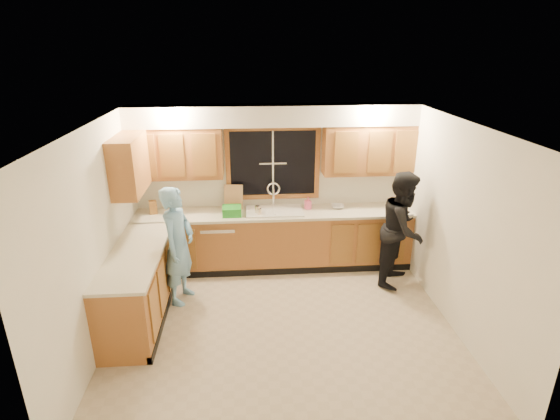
# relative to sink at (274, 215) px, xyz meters

# --- Properties ---
(floor) EXTENTS (4.20, 4.20, 0.00)m
(floor) POSITION_rel_sink_xyz_m (0.00, -1.60, -0.86)
(floor) COLOR #C0AE94
(floor) RESTS_ON ground
(ceiling) EXTENTS (4.20, 4.20, 0.00)m
(ceiling) POSITION_rel_sink_xyz_m (0.00, -1.60, 1.64)
(ceiling) COLOR silver
(wall_back) EXTENTS (4.20, 0.00, 4.20)m
(wall_back) POSITION_rel_sink_xyz_m (0.00, 0.30, 0.39)
(wall_back) COLOR white
(wall_back) RESTS_ON ground
(wall_left) EXTENTS (0.00, 3.80, 3.80)m
(wall_left) POSITION_rel_sink_xyz_m (-2.10, -1.60, 0.39)
(wall_left) COLOR white
(wall_left) RESTS_ON ground
(wall_right) EXTENTS (0.00, 3.80, 3.80)m
(wall_right) POSITION_rel_sink_xyz_m (2.10, -1.60, 0.39)
(wall_right) COLOR white
(wall_right) RESTS_ON ground
(base_cabinets_back) EXTENTS (4.20, 0.60, 0.88)m
(base_cabinets_back) POSITION_rel_sink_xyz_m (0.00, -0.00, -0.42)
(base_cabinets_back) COLOR #AA6831
(base_cabinets_back) RESTS_ON ground
(base_cabinets_left) EXTENTS (0.60, 1.90, 0.88)m
(base_cabinets_left) POSITION_rel_sink_xyz_m (-1.80, -1.25, -0.42)
(base_cabinets_left) COLOR #AA6831
(base_cabinets_left) RESTS_ON ground
(countertop_back) EXTENTS (4.20, 0.63, 0.04)m
(countertop_back) POSITION_rel_sink_xyz_m (0.00, -0.02, 0.04)
(countertop_back) COLOR beige
(countertop_back) RESTS_ON base_cabinets_back
(countertop_left) EXTENTS (0.63, 1.90, 0.04)m
(countertop_left) POSITION_rel_sink_xyz_m (-1.79, -1.25, 0.04)
(countertop_left) COLOR beige
(countertop_left) RESTS_ON base_cabinets_left
(upper_cabinets_left) EXTENTS (1.35, 0.33, 0.75)m
(upper_cabinets_left) POSITION_rel_sink_xyz_m (-1.43, 0.13, 0.96)
(upper_cabinets_left) COLOR #AA6831
(upper_cabinets_left) RESTS_ON wall_back
(upper_cabinets_right) EXTENTS (1.35, 0.33, 0.75)m
(upper_cabinets_right) POSITION_rel_sink_xyz_m (1.43, 0.13, 0.96)
(upper_cabinets_right) COLOR #AA6831
(upper_cabinets_right) RESTS_ON wall_back
(upper_cabinets_return) EXTENTS (0.33, 0.90, 0.75)m
(upper_cabinets_return) POSITION_rel_sink_xyz_m (-1.94, -0.48, 0.96)
(upper_cabinets_return) COLOR #AA6831
(upper_cabinets_return) RESTS_ON wall_left
(soffit) EXTENTS (4.20, 0.35, 0.30)m
(soffit) POSITION_rel_sink_xyz_m (0.00, 0.12, 1.49)
(soffit) COLOR silver
(soffit) RESTS_ON wall_back
(window_frame) EXTENTS (1.44, 0.03, 1.14)m
(window_frame) POSITION_rel_sink_xyz_m (0.00, 0.29, 0.74)
(window_frame) COLOR black
(window_frame) RESTS_ON wall_back
(sink) EXTENTS (0.86, 0.52, 0.57)m
(sink) POSITION_rel_sink_xyz_m (0.00, 0.00, 0.00)
(sink) COLOR white
(sink) RESTS_ON countertop_back
(dishwasher) EXTENTS (0.60, 0.56, 0.82)m
(dishwasher) POSITION_rel_sink_xyz_m (-0.85, -0.01, -0.45)
(dishwasher) COLOR white
(dishwasher) RESTS_ON floor
(stove) EXTENTS (0.58, 0.75, 0.90)m
(stove) POSITION_rel_sink_xyz_m (-1.80, -1.82, -0.41)
(stove) COLOR white
(stove) RESTS_ON floor
(man) EXTENTS (0.55, 0.68, 1.63)m
(man) POSITION_rel_sink_xyz_m (-1.33, -0.87, -0.05)
(man) COLOR #75AFDD
(man) RESTS_ON floor
(woman) EXTENTS (0.98, 1.03, 1.68)m
(woman) POSITION_rel_sink_xyz_m (1.80, -0.62, -0.02)
(woman) COLOR black
(woman) RESTS_ON floor
(knife_block) EXTENTS (0.13, 0.12, 0.20)m
(knife_block) POSITION_rel_sink_xyz_m (-1.81, 0.05, 0.16)
(knife_block) COLOR #A2692C
(knife_block) RESTS_ON countertop_back
(cutting_board) EXTENTS (0.30, 0.13, 0.38)m
(cutting_board) POSITION_rel_sink_xyz_m (-0.62, 0.17, 0.25)
(cutting_board) COLOR tan
(cutting_board) RESTS_ON countertop_back
(dish_crate) EXTENTS (0.28, 0.26, 0.13)m
(dish_crate) POSITION_rel_sink_xyz_m (-0.64, -0.09, 0.12)
(dish_crate) COLOR #248E26
(dish_crate) RESTS_ON countertop_back
(soap_bottle) EXTENTS (0.11, 0.11, 0.19)m
(soap_bottle) POSITION_rel_sink_xyz_m (0.52, 0.08, 0.15)
(soap_bottle) COLOR #EC5988
(soap_bottle) RESTS_ON countertop_back
(bowl) EXTENTS (0.23, 0.23, 0.05)m
(bowl) POSITION_rel_sink_xyz_m (0.99, 0.07, 0.08)
(bowl) COLOR silver
(bowl) RESTS_ON countertop_back
(can_left) EXTENTS (0.09, 0.09, 0.13)m
(can_left) POSITION_rel_sink_xyz_m (-0.26, -0.08, 0.12)
(can_left) COLOR beige
(can_left) RESTS_ON countertop_back
(can_right) EXTENTS (0.07, 0.07, 0.11)m
(can_right) POSITION_rel_sink_xyz_m (-0.23, -0.16, 0.11)
(can_right) COLOR beige
(can_right) RESTS_ON countertop_back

